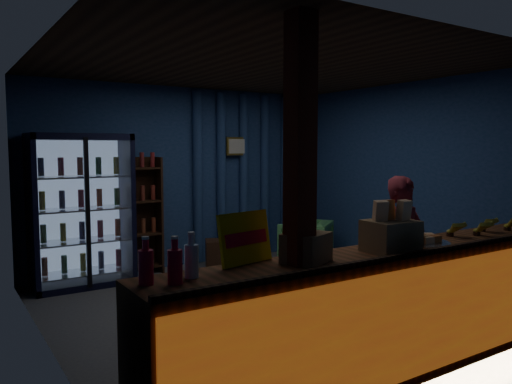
# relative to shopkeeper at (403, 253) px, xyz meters

# --- Properties ---
(ground) EXTENTS (4.60, 4.60, 0.00)m
(ground) POSITION_rel_shopkeeper_xyz_m (-0.64, 1.33, -0.73)
(ground) COLOR #515154
(ground) RESTS_ON ground
(room_walls) EXTENTS (4.60, 4.60, 4.60)m
(room_walls) POSITION_rel_shopkeeper_xyz_m (-0.64, 1.33, 0.84)
(room_walls) COLOR navy
(room_walls) RESTS_ON ground
(counter) EXTENTS (4.40, 0.57, 0.99)m
(counter) POSITION_rel_shopkeeper_xyz_m (-0.64, -0.58, -0.25)
(counter) COLOR brown
(counter) RESTS_ON ground
(support_post) EXTENTS (0.16, 0.16, 2.60)m
(support_post) POSITION_rel_shopkeeper_xyz_m (-1.69, -0.57, 0.57)
(support_post) COLOR maroon
(support_post) RESTS_ON ground
(beverage_cooler) EXTENTS (1.20, 0.62, 1.90)m
(beverage_cooler) POSITION_rel_shopkeeper_xyz_m (-2.19, 3.24, 0.20)
(beverage_cooler) COLOR black
(beverage_cooler) RESTS_ON ground
(bottle_shelf) EXTENTS (0.50, 0.28, 1.60)m
(bottle_shelf) POSITION_rel_shopkeeper_xyz_m (-1.34, 3.38, 0.06)
(bottle_shelf) COLOR #3D2613
(bottle_shelf) RESTS_ON ground
(curtain_folds) EXTENTS (1.74, 0.14, 2.50)m
(curtain_folds) POSITION_rel_shopkeeper_xyz_m (0.36, 3.47, 0.57)
(curtain_folds) COLOR navy
(curtain_folds) RESTS_ON room_walls
(framed_picture) EXTENTS (0.36, 0.04, 0.28)m
(framed_picture) POSITION_rel_shopkeeper_xyz_m (0.21, 3.42, 1.02)
(framed_picture) COLOR gold
(framed_picture) RESTS_ON room_walls
(shopkeeper) EXTENTS (0.54, 0.37, 1.46)m
(shopkeeper) POSITION_rel_shopkeeper_xyz_m (0.00, 0.00, 0.00)
(shopkeeper) COLOR maroon
(shopkeeper) RESTS_ON ground
(green_chair) EXTENTS (0.98, 0.99, 0.65)m
(green_chair) POSITION_rel_shopkeeper_xyz_m (0.91, 2.61, -0.41)
(green_chair) COLOR #5DBB5E
(green_chair) RESTS_ON ground
(side_table) EXTENTS (0.59, 0.52, 0.53)m
(side_table) POSITION_rel_shopkeeper_xyz_m (-0.36, 2.86, -0.51)
(side_table) COLOR #3D2613
(side_table) RESTS_ON ground
(yellow_sign) EXTENTS (0.44, 0.17, 0.35)m
(yellow_sign) POSITION_rel_shopkeeper_xyz_m (-1.98, -0.36, 0.39)
(yellow_sign) COLOR yellow
(yellow_sign) RESTS_ON counter
(soda_bottles) EXTENTS (0.37, 0.17, 0.28)m
(soda_bottles) POSITION_rel_shopkeeper_xyz_m (-2.59, -0.52, 0.33)
(soda_bottles) COLOR red
(soda_bottles) RESTS_ON counter
(snack_box_left) EXTENTS (0.39, 0.33, 0.39)m
(snack_box_left) POSITION_rel_shopkeeper_xyz_m (-0.87, -0.62, 0.36)
(snack_box_left) COLOR olive
(snack_box_left) RESTS_ON counter
(snack_box_centre) EXTENTS (0.38, 0.35, 0.33)m
(snack_box_centre) POSITION_rel_shopkeeper_xyz_m (-1.61, -0.54, 0.34)
(snack_box_centre) COLOR olive
(snack_box_centre) RESTS_ON counter
(pastry_tray) EXTENTS (0.49, 0.49, 0.08)m
(pastry_tray) POSITION_rel_shopkeeper_xyz_m (-0.46, -0.56, 0.25)
(pastry_tray) COLOR silver
(pastry_tray) RESTS_ON counter
(banana_bunches) EXTENTS (0.93, 0.28, 0.15)m
(banana_bunches) POSITION_rel_shopkeeper_xyz_m (0.43, -0.54, 0.29)
(banana_bunches) COLOR gold
(banana_bunches) RESTS_ON counter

